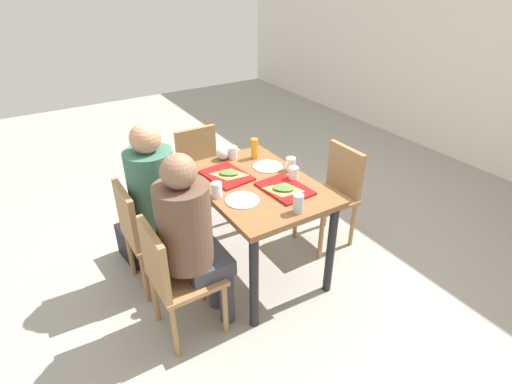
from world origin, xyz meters
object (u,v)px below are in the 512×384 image
object	(u,v)px
paper_plate_near_edge	(242,200)
condiment_bottle	(255,149)
person_in_red	(158,194)
soda_can	(298,203)
plastic_cup_c	(233,153)
chair_near_right	(173,274)
plastic_cup_d	(294,174)
plastic_cup_b	(217,190)
chair_far_side	(334,189)
chair_near_left	(143,229)
handbag	(133,244)
plastic_cup_a	(291,164)
pizza_slice_a	(229,173)
tray_red_near	(227,175)
pizza_slice_b	(283,189)
main_table	(256,196)
tray_red_far	(285,189)
chair_left_end	(202,168)
person_in_brown_jacket	(191,233)
foil_bundle	(223,153)
paper_plate_center	(268,166)

from	to	relation	value
paper_plate_near_edge	condiment_bottle	world-z (taller)	condiment_bottle
person_in_red	soda_can	xyz separation A→B (m)	(0.73, 0.64, 0.10)
plastic_cup_c	soda_can	bearing A→B (deg)	-2.40
chair_near_right	plastic_cup_d	xyz separation A→B (m)	(-0.16, 1.00, 0.33)
plastic_cup_b	chair_far_side	bearing A→B (deg)	91.44
chair_near_left	chair_far_side	xyz separation A→B (m)	(0.27, 1.52, 0.00)
handbag	plastic_cup_a	bearing A→B (deg)	61.51
person_in_red	condiment_bottle	size ratio (longest dim) A/B	7.81
plastic_cup_d	person_in_red	bearing A→B (deg)	-113.72
pizza_slice_a	tray_red_near	bearing A→B (deg)	-116.76
pizza_slice_b	handbag	xyz separation A→B (m)	(-0.83, -0.86, -0.65)
main_table	plastic_cup_c	world-z (taller)	plastic_cup_c
pizza_slice_a	pizza_slice_b	xyz separation A→B (m)	(0.39, 0.20, -0.00)
tray_red_far	paper_plate_near_edge	distance (m)	0.32
soda_can	main_table	bearing A→B (deg)	-177.67
plastic_cup_a	handbag	bearing A→B (deg)	-118.49
chair_near_right	soda_can	distance (m)	0.87
plastic_cup_d	chair_near_left	bearing A→B (deg)	-110.72
chair_left_end	soda_can	world-z (taller)	soda_can
plastic_cup_b	soda_can	bearing A→B (deg)	37.92
chair_near_right	pizza_slice_b	xyz separation A→B (m)	(-0.06, 0.85, 0.31)
person_in_brown_jacket	plastic_cup_c	bearing A→B (deg)	136.20
chair_far_side	tray_red_near	size ratio (longest dim) A/B	2.33
chair_near_left	tray_red_far	bearing A→B (deg)	62.15
plastic_cup_b	condiment_bottle	xyz separation A→B (m)	(-0.38, 0.53, 0.03)
handbag	chair_near_right	bearing A→B (deg)	1.02
plastic_cup_a	pizza_slice_a	bearing A→B (deg)	-109.58
tray_red_near	plastic_cup_d	xyz separation A→B (m)	(0.30, 0.38, 0.04)
chair_left_end	tray_red_near	bearing A→B (deg)	-10.11
chair_far_side	tray_red_far	world-z (taller)	chair_far_side
chair_far_side	main_table	bearing A→B (deg)	-90.00
chair_left_end	plastic_cup_c	distance (m)	0.60
plastic_cup_a	person_in_red	bearing A→B (deg)	-104.57
person_in_red	pizza_slice_b	distance (m)	0.86
chair_left_end	tray_red_far	size ratio (longest dim) A/B	2.33
person_in_red	handbag	size ratio (longest dim) A/B	3.90
chair_left_end	pizza_slice_b	world-z (taller)	chair_left_end
person_in_red	condiment_bottle	distance (m)	0.84
chair_left_end	foil_bundle	size ratio (longest dim) A/B	8.39
chair_near_right	plastic_cup_d	size ratio (longest dim) A/B	8.39
condiment_bottle	person_in_brown_jacket	bearing A→B (deg)	-52.95
pizza_slice_a	condiment_bottle	world-z (taller)	condiment_bottle
condiment_bottle	soda_can	bearing A→B (deg)	-13.00
main_table	chair_near_right	bearing A→B (deg)	-70.36
chair_near_left	chair_near_right	world-z (taller)	same
paper_plate_center	condiment_bottle	world-z (taller)	condiment_bottle
chair_near_right	soda_can	xyz separation A→B (m)	(0.19, 0.78, 0.34)
chair_near_left	paper_plate_center	xyz separation A→B (m)	(0.11, 0.97, 0.28)
pizza_slice_a	chair_near_right	bearing A→B (deg)	-54.92
plastic_cup_c	condiment_bottle	bearing A→B (deg)	61.56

